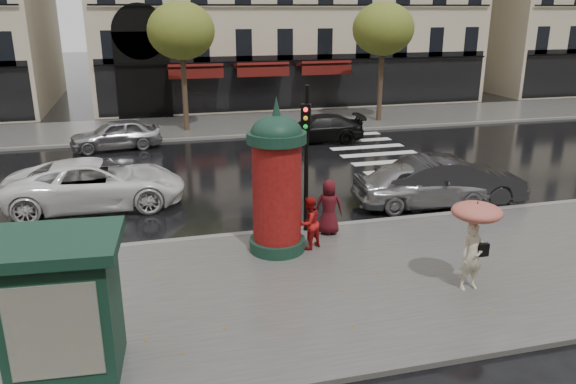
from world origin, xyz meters
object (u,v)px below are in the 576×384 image
object	(u,v)px
woman_red	(309,223)
car_silver	(421,184)
newsstand	(62,305)
car_darkgrey	(451,180)
man_burgundy	(329,207)
traffic_light	(306,146)
morris_column	(277,179)
car_white	(96,184)
car_black	(317,128)
car_far_silver	(116,134)
woman_umbrella	(475,231)

from	to	relation	value
woman_red	car_silver	world-z (taller)	woman_red
newsstand	car_darkgrey	world-z (taller)	newsstand
woman_red	man_burgundy	size ratio (longest dim) A/B	0.91
man_burgundy	traffic_light	bearing A→B (deg)	-10.12
morris_column	car_white	distance (m)	7.22
newsstand	car_white	distance (m)	9.41
car_silver	car_black	xyz separation A→B (m)	(-0.48, 9.91, -0.11)
newsstand	car_darkgrey	bearing A→B (deg)	30.57
morris_column	car_darkgrey	distance (m)	7.21
car_white	car_far_silver	size ratio (longest dim) A/B	1.39
woman_umbrella	newsstand	size ratio (longest dim) A/B	0.84
woman_red	car_far_silver	world-z (taller)	woman_red
man_burgundy	car_darkgrey	bearing A→B (deg)	-141.43
newsstand	car_far_silver	bearing A→B (deg)	88.97
car_black	traffic_light	bearing A→B (deg)	-12.96
woman_umbrella	woman_red	distance (m)	4.35
woman_umbrella	car_silver	size ratio (longest dim) A/B	0.48
car_white	car_far_silver	bearing A→B (deg)	-2.19
car_far_silver	newsstand	bearing A→B (deg)	-8.67
traffic_light	car_white	world-z (taller)	traffic_light
woman_umbrella	traffic_light	distance (m)	5.20
woman_umbrella	car_black	distance (m)	15.78
morris_column	traffic_light	bearing A→B (deg)	44.16
car_far_silver	man_burgundy	bearing A→B (deg)	18.54
car_black	newsstand	bearing A→B (deg)	-24.46
morris_column	car_black	size ratio (longest dim) A/B	0.90
newsstand	car_darkgrey	xyz separation A→B (m)	(11.43, 6.75, -0.64)
man_burgundy	morris_column	world-z (taller)	morris_column
morris_column	newsstand	world-z (taller)	morris_column
morris_column	newsstand	bearing A→B (deg)	-138.84
woman_umbrella	car_black	xyz separation A→B (m)	(1.27, 15.70, -0.88)
newsstand	car_black	size ratio (longest dim) A/B	0.56
woman_red	car_silver	bearing A→B (deg)	179.96
woman_red	car_darkgrey	xyz separation A→B (m)	(5.77, 2.66, -0.05)
morris_column	car_darkgrey	xyz separation A→B (m)	(6.62, 2.54, -1.29)
morris_column	car_far_silver	bearing A→B (deg)	108.63
woman_umbrella	newsstand	world-z (taller)	newsstand
woman_umbrella	car_white	size ratio (longest dim) A/B	0.38
car_darkgrey	car_white	world-z (taller)	car_darkgrey
woman_umbrella	car_silver	distance (m)	6.11
man_burgundy	car_far_silver	size ratio (longest dim) A/B	0.39
car_far_silver	car_white	bearing A→B (deg)	-10.23
woman_red	car_darkgrey	size ratio (longest dim) A/B	0.30
car_white	man_burgundy	bearing A→B (deg)	-123.64
woman_umbrella	woman_red	bearing A→B (deg)	132.91
car_black	car_far_silver	bearing A→B (deg)	-89.20
woman_umbrella	car_black	size ratio (longest dim) A/B	0.47
car_silver	car_black	size ratio (longest dim) A/B	0.99
woman_umbrella	woman_red	size ratio (longest dim) A/B	1.48
man_burgundy	newsstand	world-z (taller)	newsstand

